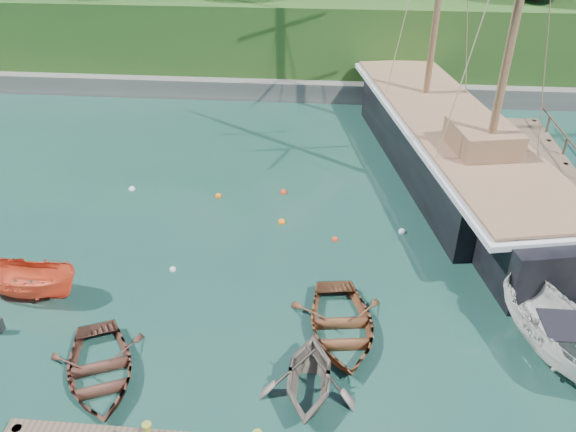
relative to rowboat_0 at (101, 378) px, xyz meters
The scene contains 14 objects.
ground 6.91m from the rowboat_0, 23.38° to the left, with size 160.00×160.00×0.00m, color #16352B.
rowboat_0 is the anchor object (origin of this frame).
rowboat_1 6.58m from the rowboat_0, ahead, with size 3.00×3.47×1.83m, color #6F655A.
rowboat_2 8.01m from the rowboat_0, 19.35° to the left, with size 3.30×4.62×0.96m, color brown.
motorboat_orange 5.49m from the rowboat_0, 138.16° to the left, with size 1.55×4.12×1.59m, color #EB522C.
cabin_boat_white 14.69m from the rowboat_0, ahead, with size 2.05×5.45×2.11m, color silver.
schooner 20.29m from the rowboat_0, 50.04° to the left, with size 9.58×28.74×21.52m.
mooring_buoy_0 5.73m from the rowboat_0, 81.75° to the left, with size 0.28×0.28×0.28m, color silver.
mooring_buoy_1 10.72m from the rowboat_0, 63.19° to the left, with size 0.36×0.36×0.36m, color orange.
mooring_buoy_2 11.09m from the rowboat_0, 49.07° to the left, with size 0.29×0.29×0.29m, color red.
mooring_buoy_3 13.77m from the rowboat_0, 42.10° to the left, with size 0.33×0.33×0.33m, color silver.
mooring_buoy_4 11.72m from the rowboat_0, 82.58° to the left, with size 0.34×0.34×0.34m, color orange.
mooring_buoy_5 13.15m from the rowboat_0, 69.26° to the left, with size 0.35×0.35×0.35m, color red.
mooring_buoy_6 12.30m from the rowboat_0, 103.81° to the left, with size 0.34×0.34×0.34m, color white.
Camera 1 is at (0.64, -14.52, 13.77)m, focal length 35.00 mm.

